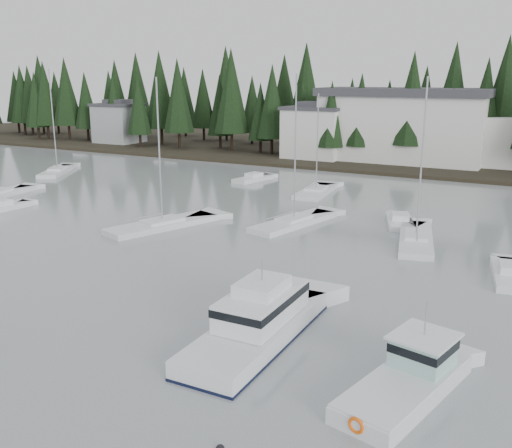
{
  "coord_description": "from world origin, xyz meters",
  "views": [
    {
      "loc": [
        16.62,
        -5.42,
        13.15
      ],
      "look_at": [
        -2.67,
        30.61,
        2.5
      ],
      "focal_mm": 40.0,
      "sensor_mm": 36.0,
      "label": 1
    }
  ],
  "objects_px": {
    "lobster_boat_teal": "(409,381)",
    "sailboat_8": "(416,241)",
    "house_far_west": "(119,122)",
    "sailboat_5": "(163,226)",
    "sailboat_9": "(316,193)",
    "cabin_cruiser_center": "(259,326)",
    "harbor_inn": "(416,126)",
    "runabout_0": "(1,209)",
    "house_west": "(315,131)",
    "runabout_3": "(254,180)",
    "sailboat_0": "(294,224)",
    "runabout_1": "(510,276)",
    "sailboat_4": "(58,172)",
    "runabout_4": "(400,223)"
  },
  "relations": [
    {
      "from": "cabin_cruiser_center",
      "to": "sailboat_8",
      "type": "height_order",
      "value": "sailboat_8"
    },
    {
      "from": "house_far_west",
      "to": "lobster_boat_teal",
      "type": "xyz_separation_m",
      "value": [
        72.09,
        -64.08,
        -3.89
      ]
    },
    {
      "from": "sailboat_5",
      "to": "runabout_4",
      "type": "xyz_separation_m",
      "value": [
        18.53,
        10.95,
        0.07
      ]
    },
    {
      "from": "harbor_inn",
      "to": "runabout_0",
      "type": "relative_size",
      "value": 4.67
    },
    {
      "from": "sailboat_0",
      "to": "runabout_3",
      "type": "xyz_separation_m",
      "value": [
        -13.96,
        18.15,
        0.06
      ]
    },
    {
      "from": "house_far_west",
      "to": "runabout_3",
      "type": "distance_m",
      "value": 47.78
    },
    {
      "from": "house_far_west",
      "to": "runabout_0",
      "type": "distance_m",
      "value": 56.45
    },
    {
      "from": "runabout_0",
      "to": "runabout_3",
      "type": "relative_size",
      "value": 0.95
    },
    {
      "from": "cabin_cruiser_center",
      "to": "runabout_0",
      "type": "relative_size",
      "value": 1.76
    },
    {
      "from": "house_west",
      "to": "house_far_west",
      "type": "distance_m",
      "value": 42.05
    },
    {
      "from": "house_west",
      "to": "harbor_inn",
      "type": "xyz_separation_m",
      "value": [
        15.04,
        3.34,
        1.12
      ]
    },
    {
      "from": "sailboat_0",
      "to": "runabout_4",
      "type": "xyz_separation_m",
      "value": [
        8.49,
        4.59,
        0.06
      ]
    },
    {
      "from": "harbor_inn",
      "to": "runabout_1",
      "type": "distance_m",
      "value": 51.39
    },
    {
      "from": "harbor_inn",
      "to": "runabout_4",
      "type": "relative_size",
      "value": 4.86
    },
    {
      "from": "house_west",
      "to": "runabout_4",
      "type": "bearing_deg",
      "value": -56.49
    },
    {
      "from": "harbor_inn",
      "to": "sailboat_4",
      "type": "height_order",
      "value": "sailboat_4"
    },
    {
      "from": "sailboat_5",
      "to": "runabout_0",
      "type": "height_order",
      "value": "sailboat_5"
    },
    {
      "from": "harbor_inn",
      "to": "cabin_cruiser_center",
      "type": "bearing_deg",
      "value": -83.79
    },
    {
      "from": "house_west",
      "to": "sailboat_0",
      "type": "distance_m",
      "value": 41.21
    },
    {
      "from": "house_far_west",
      "to": "sailboat_0",
      "type": "height_order",
      "value": "sailboat_0"
    },
    {
      "from": "cabin_cruiser_center",
      "to": "lobster_boat_teal",
      "type": "relative_size",
      "value": 1.36
    },
    {
      "from": "harbor_inn",
      "to": "sailboat_5",
      "type": "height_order",
      "value": "sailboat_5"
    },
    {
      "from": "sailboat_4",
      "to": "runabout_0",
      "type": "relative_size",
      "value": 2.32
    },
    {
      "from": "house_west",
      "to": "runabout_3",
      "type": "relative_size",
      "value": 1.43
    },
    {
      "from": "sailboat_5",
      "to": "runabout_3",
      "type": "distance_m",
      "value": 24.82
    },
    {
      "from": "cabin_cruiser_center",
      "to": "sailboat_5",
      "type": "distance_m",
      "value": 23.94
    },
    {
      "from": "runabout_0",
      "to": "sailboat_5",
      "type": "bearing_deg",
      "value": -79.02
    },
    {
      "from": "house_west",
      "to": "sailboat_5",
      "type": "xyz_separation_m",
      "value": [
        3.92,
        -44.86,
        -4.59
      ]
    },
    {
      "from": "house_far_west",
      "to": "runabout_4",
      "type": "distance_m",
      "value": 73.9
    },
    {
      "from": "lobster_boat_teal",
      "to": "sailboat_9",
      "type": "distance_m",
      "value": 42.62
    },
    {
      "from": "sailboat_0",
      "to": "runabout_3",
      "type": "relative_size",
      "value": 2.09
    },
    {
      "from": "sailboat_0",
      "to": "sailboat_8",
      "type": "xyz_separation_m",
      "value": [
        11.09,
        -0.33,
        -0.0
      ]
    },
    {
      "from": "sailboat_0",
      "to": "runabout_0",
      "type": "relative_size",
      "value": 2.2
    },
    {
      "from": "house_far_west",
      "to": "sailboat_9",
      "type": "distance_m",
      "value": 58.72
    },
    {
      "from": "house_far_west",
      "to": "sailboat_0",
      "type": "xyz_separation_m",
      "value": [
        55.97,
        -40.5,
        -4.33
      ]
    },
    {
      "from": "harbor_inn",
      "to": "house_west",
      "type": "bearing_deg",
      "value": -167.48
    },
    {
      "from": "house_west",
      "to": "sailboat_9",
      "type": "relative_size",
      "value": 0.81
    },
    {
      "from": "runabout_0",
      "to": "house_far_west",
      "type": "bearing_deg",
      "value": 32.99
    },
    {
      "from": "sailboat_5",
      "to": "runabout_1",
      "type": "height_order",
      "value": "sailboat_5"
    },
    {
      "from": "harbor_inn",
      "to": "lobster_boat_teal",
      "type": "distance_m",
      "value": 67.33
    },
    {
      "from": "house_far_west",
      "to": "sailboat_5",
      "type": "bearing_deg",
      "value": -45.58
    },
    {
      "from": "lobster_boat_teal",
      "to": "sailboat_8",
      "type": "height_order",
      "value": "sailboat_8"
    },
    {
      "from": "house_west",
      "to": "runabout_0",
      "type": "height_order",
      "value": "house_west"
    },
    {
      "from": "runabout_0",
      "to": "runabout_1",
      "type": "height_order",
      "value": "same"
    },
    {
      "from": "cabin_cruiser_center",
      "to": "runabout_4",
      "type": "height_order",
      "value": "cabin_cruiser_center"
    },
    {
      "from": "house_far_west",
      "to": "sailboat_9",
      "type": "xyz_separation_m",
      "value": [
        52.31,
        -26.33,
        -4.35
      ]
    },
    {
      "from": "cabin_cruiser_center",
      "to": "runabout_1",
      "type": "xyz_separation_m",
      "value": [
        10.65,
        15.94,
        -0.58
      ]
    },
    {
      "from": "sailboat_0",
      "to": "sailboat_5",
      "type": "distance_m",
      "value": 11.89
    },
    {
      "from": "cabin_cruiser_center",
      "to": "harbor_inn",
      "type": "bearing_deg",
      "value": 5.56
    },
    {
      "from": "lobster_boat_teal",
      "to": "sailboat_8",
      "type": "relative_size",
      "value": 0.6
    }
  ]
}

